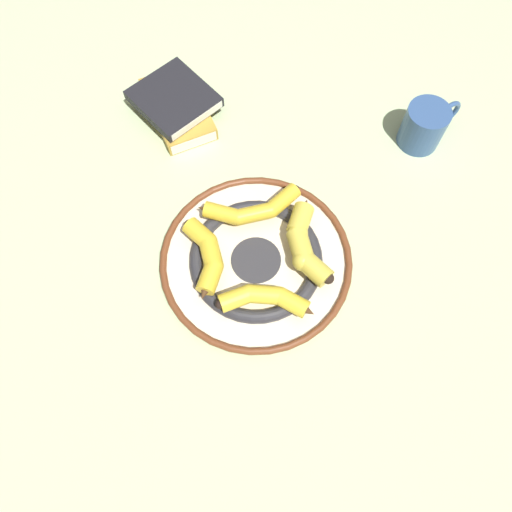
{
  "coord_description": "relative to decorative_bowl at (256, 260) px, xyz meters",
  "views": [
    {
      "loc": [
        -0.19,
        0.34,
        0.89
      ],
      "look_at": [
        0.04,
        0.04,
        0.04
      ],
      "focal_mm": 35.0,
      "sensor_mm": 36.0,
      "label": 1
    }
  ],
  "objects": [
    {
      "name": "banana_b",
      "position": [
        -0.06,
        -0.07,
        0.04
      ],
      "size": [
        0.15,
        0.14,
        0.04
      ],
      "rotation": [
        0.0,
        0.0,
        2.46
      ],
      "color": "gold",
      "rests_on": "decorative_bowl"
    },
    {
      "name": "banana_c",
      "position": [
        -0.07,
        0.06,
        0.03
      ],
      "size": [
        0.16,
        0.11,
        0.03
      ],
      "rotation": [
        0.0,
        0.0,
        0.58
      ],
      "color": "yellow",
      "rests_on": "decorative_bowl"
    },
    {
      "name": "coffee_mug",
      "position": [
        -0.1,
        -0.45,
        0.03
      ],
      "size": [
        0.09,
        0.14,
        0.09
      ],
      "rotation": [
        0.0,
        0.0,
        4.34
      ],
      "color": "#335184",
      "rests_on": "ground_plane"
    },
    {
      "name": "banana_a",
      "position": [
        0.06,
        -0.07,
        0.03
      ],
      "size": [
        0.15,
        0.17,
        0.03
      ],
      "rotation": [
        0.0,
        0.0,
        4.04
      ],
      "color": "gold",
      "rests_on": "decorative_bowl"
    },
    {
      "name": "decorative_bowl",
      "position": [
        0.0,
        0.0,
        0.0
      ],
      "size": [
        0.37,
        0.37,
        0.03
      ],
      "color": "beige",
      "rests_on": "ground_plane"
    },
    {
      "name": "ground_plane",
      "position": [
        -0.04,
        -0.04,
        -0.02
      ],
      "size": [
        2.8,
        2.8,
        0.0
      ],
      "primitive_type": "plane",
      "color": "#B2C693"
    },
    {
      "name": "book_stack",
      "position": [
        0.36,
        -0.18,
        0.01
      ],
      "size": [
        0.23,
        0.19,
        0.06
      ],
      "rotation": [
        0.0,
        0.0,
        2.81
      ],
      "color": "#B28933",
      "rests_on": "ground_plane"
    },
    {
      "name": "banana_d",
      "position": [
        0.07,
        0.06,
        0.04
      ],
      "size": [
        0.14,
        0.12,
        0.04
      ],
      "rotation": [
        0.0,
        0.0,
        -0.66
      ],
      "color": "gold",
      "rests_on": "decorative_bowl"
    }
  ]
}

